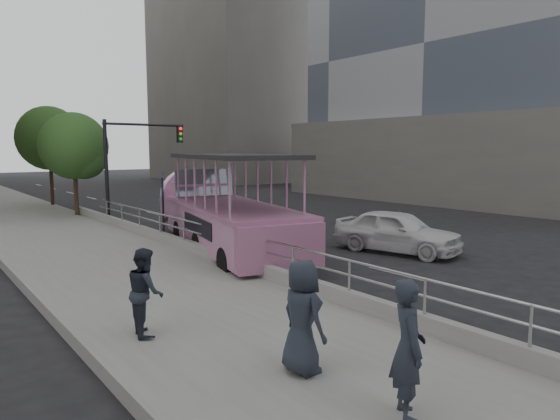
% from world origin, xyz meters
% --- Properties ---
extents(ground, '(160.00, 160.00, 0.00)m').
position_xyz_m(ground, '(0.00, 0.00, 0.00)').
color(ground, black).
extents(sidewalk, '(5.50, 80.00, 0.30)m').
position_xyz_m(sidewalk, '(-5.75, 10.00, 0.15)').
color(sidewalk, gray).
rests_on(sidewalk, ground).
extents(kerb_wall, '(0.24, 30.00, 0.36)m').
position_xyz_m(kerb_wall, '(-3.12, 2.00, 0.48)').
color(kerb_wall, '#A0A09B').
rests_on(kerb_wall, sidewalk).
extents(guardrail, '(0.07, 22.00, 0.71)m').
position_xyz_m(guardrail, '(-3.12, 2.00, 1.14)').
color(guardrail, '#ABABB0').
rests_on(guardrail, kerb_wall).
extents(duck_boat, '(4.97, 11.17, 3.61)m').
position_xyz_m(duck_boat, '(-1.37, 4.48, 1.34)').
color(duck_boat, black).
rests_on(duck_boat, ground).
extents(car, '(2.94, 4.96, 1.58)m').
position_xyz_m(car, '(3.52, 0.10, 0.79)').
color(car, silver).
rests_on(car, ground).
extents(pedestrian_near, '(0.75, 0.81, 1.85)m').
position_xyz_m(pedestrian_near, '(-5.83, -7.72, 1.23)').
color(pedestrian_near, '#252B36').
rests_on(pedestrian_near, sidewalk).
extents(pedestrian_mid, '(0.79, 0.92, 1.66)m').
position_xyz_m(pedestrian_mid, '(-7.37, -2.83, 1.13)').
color(pedestrian_mid, '#252B36').
rests_on(pedestrian_mid, sidewalk).
extents(pedestrian_far, '(0.60, 0.90, 1.80)m').
position_xyz_m(pedestrian_far, '(-6.08, -5.88, 1.20)').
color(pedestrian_far, '#252B36').
rests_on(pedestrian_far, sidewalk).
extents(parking_sign, '(0.29, 0.62, 2.96)m').
position_xyz_m(parking_sign, '(-2.86, 6.26, 1.84)').
color(parking_sign, black).
rests_on(parking_sign, ground).
extents(traffic_signal, '(4.20, 0.32, 5.20)m').
position_xyz_m(traffic_signal, '(-1.70, 12.50, 3.50)').
color(traffic_signal, black).
rests_on(traffic_signal, ground).
extents(street_tree_near, '(3.52, 3.52, 5.72)m').
position_xyz_m(street_tree_near, '(-3.30, 15.93, 3.82)').
color(street_tree_near, '#3D271B').
rests_on(street_tree_near, ground).
extents(street_tree_far, '(3.97, 3.97, 6.45)m').
position_xyz_m(street_tree_far, '(-3.10, 21.93, 4.31)').
color(street_tree_far, '#3D271B').
rests_on(street_tree_far, ground).
extents(tower_podium, '(26.00, 26.00, 6.00)m').
position_xyz_m(tower_podium, '(30.00, 10.00, 3.00)').
color(tower_podium, slate).
rests_on(tower_podium, ground).
extents(midrise_stone_a, '(20.00, 20.00, 32.00)m').
position_xyz_m(midrise_stone_a, '(26.00, 42.00, 16.00)').
color(midrise_stone_a, slate).
rests_on(midrise_stone_a, ground).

